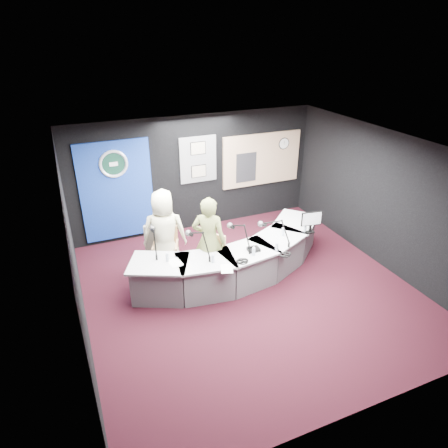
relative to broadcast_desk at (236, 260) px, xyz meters
name	(u,v)px	position (x,y,z in m)	size (l,w,h in m)	color
ground	(250,290)	(0.05, -0.55, -0.38)	(6.00, 6.00, 0.00)	black
ceiling	(254,149)	(0.05, -0.55, 2.42)	(6.00, 6.00, 0.02)	silver
wall_back	(196,174)	(0.05, 2.45, 1.02)	(6.00, 0.02, 2.80)	black
wall_front	(367,333)	(0.05, -3.55, 1.02)	(6.00, 0.02, 2.80)	black
wall_left	(75,260)	(-2.95, -0.55, 1.02)	(0.02, 6.00, 2.80)	black
wall_right	(384,200)	(3.05, -0.55, 1.02)	(0.02, 6.00, 2.80)	black
broadcast_desk	(236,260)	(0.00, 0.00, 0.00)	(4.50, 1.90, 0.75)	#AFB2B3
backdrop_panel	(117,191)	(-1.85, 2.42, 0.88)	(1.60, 0.05, 2.30)	navy
agency_seal	(114,164)	(-1.85, 2.38, 1.52)	(0.63, 0.63, 0.07)	silver
seal_center	(113,164)	(-1.85, 2.38, 1.52)	(0.48, 0.48, 0.01)	#0D3224
pinboard	(198,160)	(0.10, 2.42, 1.38)	(0.90, 0.04, 1.10)	slate
framed_photo_upper	(198,148)	(0.10, 2.39, 1.65)	(0.34, 0.02, 0.27)	gray
framed_photo_lower	(199,171)	(0.10, 2.39, 1.09)	(0.34, 0.02, 0.27)	gray
booth_window_frame	(262,159)	(1.80, 2.42, 1.18)	(2.12, 0.06, 1.32)	tan
booth_glow	(262,159)	(1.80, 2.41, 1.18)	(2.00, 0.02, 1.20)	tan
equipment_rack	(246,168)	(1.35, 2.39, 1.03)	(0.55, 0.02, 0.75)	black
wall_clock	(284,144)	(2.40, 2.39, 1.52)	(0.28, 0.28, 0.01)	white
armchair_left	(166,252)	(-1.24, 0.71, 0.08)	(0.51, 0.51, 0.91)	tan
armchair_right	(209,258)	(-0.54, 0.06, 0.16)	(0.60, 0.60, 1.06)	tan
draped_jacket	(157,241)	(-1.35, 0.95, 0.24)	(0.50, 0.10, 0.70)	slate
person_man	(164,233)	(-1.24, 0.71, 0.52)	(0.88, 0.57, 1.80)	beige
person_woman	(209,241)	(-0.54, 0.06, 0.53)	(0.66, 0.43, 1.80)	olive
computer_monitor	(311,218)	(1.61, -0.15, 0.70)	(0.47, 0.03, 0.32)	black
desk_phone	(253,249)	(0.20, -0.36, 0.40)	(0.22, 0.18, 0.06)	black
headphones_near	(285,254)	(0.67, -0.75, 0.39)	(0.21, 0.21, 0.03)	black
headphones_far	(242,261)	(-0.17, -0.64, 0.39)	(0.24, 0.24, 0.04)	black
paper_stack	(175,263)	(-1.30, -0.20, 0.38)	(0.21, 0.30, 0.00)	white
notepad	(227,269)	(-0.52, -0.75, 0.38)	(0.21, 0.29, 0.00)	white
boom_mic_a	(154,238)	(-1.53, 0.33, 0.68)	(0.22, 0.73, 0.60)	black
boom_mic_b	(199,241)	(-0.81, -0.11, 0.68)	(0.32, 0.71, 0.60)	black
boom_mic_c	(240,233)	(0.01, -0.14, 0.68)	(0.26, 0.72, 0.60)	black
boom_mic_d	(275,229)	(0.71, -0.26, 0.68)	(0.49, 0.62, 0.60)	black
water_bottles	(245,246)	(0.06, -0.29, 0.46)	(3.00, 0.55, 0.18)	silver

